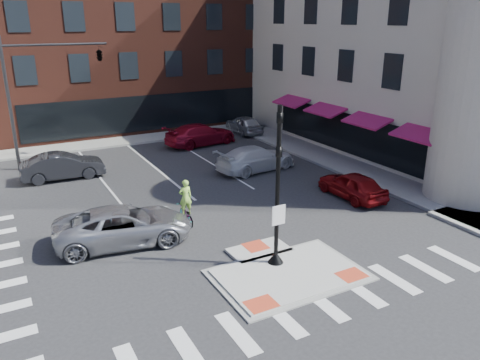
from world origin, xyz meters
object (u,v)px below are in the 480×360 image
bg_car_dark (63,166)px  bg_car_red (201,134)px  silver_suv (124,226)px  bg_car_silver (244,124)px  white_pickup (256,158)px  red_sedan (352,185)px  cyclist (186,209)px

bg_car_dark → bg_car_red: bearing=-68.8°
silver_suv → bg_car_red: 16.18m
bg_car_dark → bg_car_red: 10.74m
bg_car_red → bg_car_dark: bearing=100.0°
bg_car_silver → white_pickup: bearing=67.4°
white_pickup → bg_car_silver: 9.97m
bg_car_red → white_pickup: bearing=175.8°
red_sedan → bg_car_silver: bg_car_silver is taller
red_sedan → cyclist: bearing=-7.6°
bg_car_dark → bg_car_silver: (14.87, 5.09, -0.04)m
red_sedan → white_pickup: bearing=-73.3°
red_sedan → white_pickup: size_ratio=0.78×
bg_car_silver → silver_suv: bearing=49.1°
silver_suv → bg_car_red: bearing=-26.2°
bg_car_dark → white_pickup: bearing=-107.0°
bg_car_dark → cyclist: (3.87, -9.31, -0.06)m
red_sedan → bg_car_silver: 15.66m
white_pickup → bg_car_red: size_ratio=0.95×
bg_car_red → cyclist: size_ratio=2.60×
silver_suv → bg_car_dark: silver_suv is taller
silver_suv → bg_car_silver: silver_suv is taller
white_pickup → bg_car_silver: size_ratio=1.22×
red_sedan → bg_car_silver: size_ratio=0.96×
silver_suv → red_sedan: 11.83m
bg_car_dark → bg_car_red: (10.22, 3.30, 0.02)m
white_pickup → bg_car_silver: white_pickup is taller
red_sedan → silver_suv: bearing=-2.9°
bg_car_red → cyclist: (-6.35, -12.61, -0.08)m
silver_suv → bg_car_red: size_ratio=1.03×
silver_suv → white_pickup: bearing=-49.7°
red_sedan → bg_car_dark: bg_car_dark is taller
bg_car_red → cyclist: bearing=145.4°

